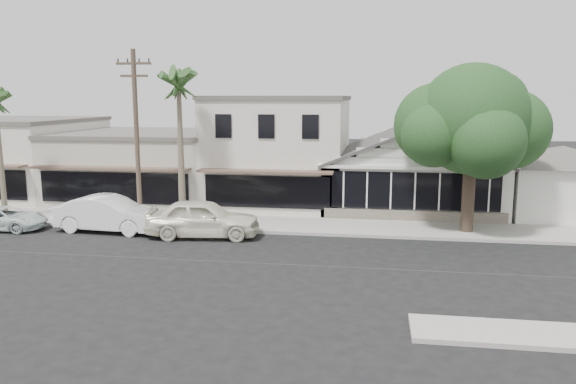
% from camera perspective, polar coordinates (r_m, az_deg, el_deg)
% --- Properties ---
extents(ground, '(140.00, 140.00, 0.00)m').
position_cam_1_polar(ground, '(22.71, 1.23, -7.45)').
color(ground, black).
rests_on(ground, ground).
extents(sidewalk_north, '(90.00, 3.50, 0.15)m').
position_cam_1_polar(sidewalk_north, '(31.00, -11.89, -2.87)').
color(sidewalk_north, '#9E9991').
rests_on(sidewalk_north, ground).
extents(corner_shop, '(10.40, 8.60, 5.10)m').
position_cam_1_polar(corner_shop, '(34.30, 12.38, 2.61)').
color(corner_shop, silver).
rests_on(corner_shop, ground).
extents(side_cottage, '(6.00, 6.00, 3.00)m').
position_cam_1_polar(side_cottage, '(34.99, 25.93, 0.15)').
color(side_cottage, silver).
rests_on(side_cottage, ground).
extents(row_building_near, '(8.00, 10.00, 6.50)m').
position_cam_1_polar(row_building_near, '(35.68, -0.64, 4.12)').
color(row_building_near, silver).
rests_on(row_building_near, ground).
extents(row_building_midnear, '(10.00, 10.00, 4.20)m').
position_cam_1_polar(row_building_midnear, '(38.32, -14.05, 2.49)').
color(row_building_midnear, beige).
rests_on(row_building_midnear, ground).
extents(row_building_midfar, '(11.00, 10.00, 5.00)m').
position_cam_1_polar(row_building_midfar, '(43.45, -26.96, 3.07)').
color(row_building_midfar, silver).
rests_on(row_building_midfar, ground).
extents(utility_pole, '(1.80, 0.24, 9.00)m').
position_cam_1_polar(utility_pole, '(29.30, -15.12, 5.61)').
color(utility_pole, brown).
rests_on(utility_pole, ground).
extents(car_0, '(5.61, 2.75, 1.84)m').
position_cam_1_polar(car_0, '(27.27, -8.64, -2.65)').
color(car_0, white).
rests_on(car_0, ground).
extents(car_1, '(5.57, 2.28, 1.79)m').
position_cam_1_polar(car_1, '(29.49, -17.72, -2.12)').
color(car_1, white).
rests_on(car_1, ground).
extents(car_2, '(4.27, 2.05, 1.18)m').
position_cam_1_polar(car_2, '(31.97, -26.84, -2.39)').
color(car_2, silver).
rests_on(car_2, ground).
extents(shade_tree, '(7.47, 6.75, 8.29)m').
position_cam_1_polar(shade_tree, '(28.61, 18.01, 6.73)').
color(shade_tree, '#47352B').
rests_on(shade_tree, ground).
extents(palm_east, '(3.11, 3.11, 8.60)m').
position_cam_1_polar(palm_east, '(29.94, -11.06, 10.77)').
color(palm_east, '#726651').
rests_on(palm_east, ground).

